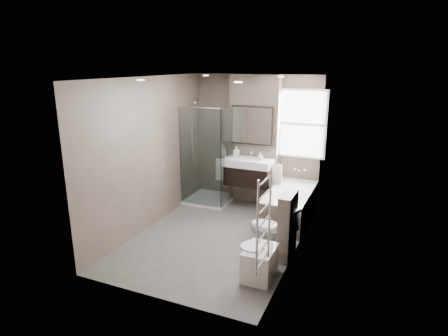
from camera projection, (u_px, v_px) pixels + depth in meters
The scene contains 15 objects.
room at pixel (219, 161), 5.97m from camera, with size 2.70×3.90×2.70m.
vanity_pier at pixel (255, 140), 7.54m from camera, with size 1.00×0.25×2.60m, color #5D5149.
vanity at pixel (248, 172), 7.38m from camera, with size 0.95×0.47×0.66m.
mirror_cabinet at pixel (252, 125), 7.30m from camera, with size 0.86×0.08×0.76m.
towel_left at pixel (222, 170), 7.58m from camera, with size 0.24×0.06×0.44m, color silver.
towel_right at pixel (275, 176), 7.16m from camera, with size 0.24×0.06×0.44m, color silver.
shower_enclosure at pixel (212, 180), 7.66m from camera, with size 0.90×0.90×2.00m.
bathtub at pixel (289, 204), 6.86m from camera, with size 0.75×1.60×0.57m.
window at pixel (301, 124), 7.18m from camera, with size 0.98×0.06×1.33m.
toilet at pixel (272, 230), 5.66m from camera, with size 0.42×0.73×0.75m, color white.
cistern_box at pixel (287, 226), 5.51m from camera, with size 0.19×0.55×1.00m.
bidet at pixel (259, 262), 5.03m from camera, with size 0.46×0.54×0.55m.
towel_radiator at pixel (264, 222), 4.13m from camera, with size 0.03×0.49×1.10m.
soap_bottle_a at pixel (236, 152), 7.44m from camera, with size 0.09×0.10×0.21m, color white.
soap_bottle_b at pixel (260, 156), 7.23m from camera, with size 0.11×0.11×0.14m, color white.
Camera 1 is at (2.34, -5.28, 2.81)m, focal length 30.00 mm.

